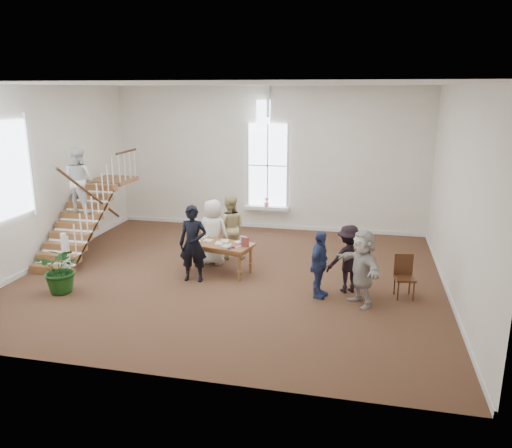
% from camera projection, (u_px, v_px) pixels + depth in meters
% --- Properties ---
extents(ground, '(10.00, 10.00, 0.00)m').
position_uv_depth(ground, '(232.00, 276.00, 12.14)').
color(ground, '#412619').
rests_on(ground, ground).
extents(room_shell, '(10.49, 10.00, 10.00)m').
position_uv_depth(room_shell, '(267.00, 216.00, 16.18)').
color(room_shell, white).
rests_on(room_shell, ground).
extents(staircase, '(1.10, 4.10, 2.92)m').
position_uv_depth(staircase, '(82.00, 196.00, 13.33)').
color(staircase, brown).
rests_on(staircase, ground).
extents(library_table, '(1.73, 1.14, 0.81)m').
position_uv_depth(library_table, '(220.00, 247.00, 12.19)').
color(library_table, brown).
rests_on(library_table, ground).
extents(police_officer, '(0.69, 0.48, 1.81)m').
position_uv_depth(police_officer, '(193.00, 244.00, 11.62)').
color(police_officer, black).
rests_on(police_officer, ground).
extents(elderly_woman, '(0.89, 0.65, 1.70)m').
position_uv_depth(elderly_woman, '(213.00, 232.00, 12.79)').
color(elderly_woman, white).
rests_on(elderly_woman, ground).
extents(person_yellow, '(0.94, 0.80, 1.71)m').
position_uv_depth(person_yellow, '(230.00, 227.00, 13.19)').
color(person_yellow, '#C9B87E').
rests_on(person_yellow, ground).
extents(woman_cluster_a, '(0.58, 0.94, 1.49)m').
position_uv_depth(woman_cluster_a, '(319.00, 264.00, 10.71)').
color(woman_cluster_a, navy).
rests_on(woman_cluster_a, ground).
extents(woman_cluster_b, '(1.14, 0.94, 1.53)m').
position_uv_depth(woman_cluster_b, '(349.00, 259.00, 11.01)').
color(woman_cluster_b, black).
rests_on(woman_cluster_b, ground).
extents(woman_cluster_c, '(1.23, 1.53, 1.63)m').
position_uv_depth(woman_cluster_c, '(362.00, 268.00, 10.32)').
color(woman_cluster_c, beige).
rests_on(woman_cluster_c, ground).
extents(floor_plant, '(1.13, 1.02, 1.09)m').
position_uv_depth(floor_plant, '(62.00, 269.00, 11.01)').
color(floor_plant, '#153E13').
rests_on(floor_plant, ground).
extents(side_chair, '(0.48, 0.48, 0.94)m').
position_uv_depth(side_chair, '(404.00, 274.00, 10.81)').
color(side_chair, '#3D2010').
rests_on(side_chair, ground).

